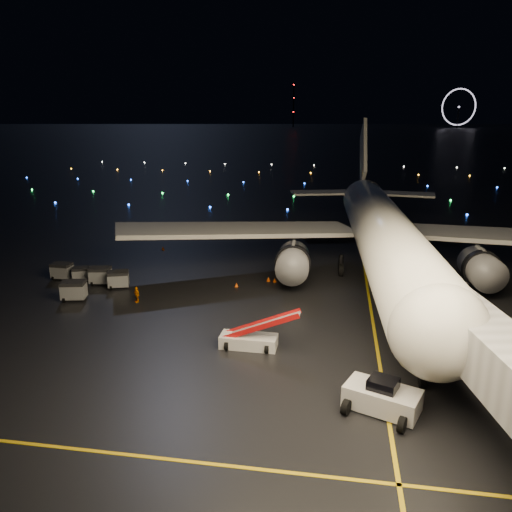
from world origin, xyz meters
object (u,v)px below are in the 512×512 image
object	(u,v)px
airliner	(381,198)
baggage_cart_3	(62,271)
baggage_cart_1	(100,276)
belt_loader	(249,328)
pushback_tug	(382,395)
baggage_cart_2	(118,279)
baggage_cart_0	(74,291)
baggage_cart_4	(81,274)
crew_c	(137,294)

from	to	relation	value
airliner	baggage_cart_3	world-z (taller)	airliner
airliner	baggage_cart_1	size ratio (longest dim) A/B	27.75
airliner	belt_loader	bearing A→B (deg)	-119.83
belt_loader	pushback_tug	bearing A→B (deg)	-35.65
airliner	baggage_cart_1	world-z (taller)	airliner
pushback_tug	baggage_cart_3	bearing A→B (deg)	170.42
belt_loader	baggage_cart_2	bearing A→B (deg)	145.29
airliner	baggage_cart_0	xyz separation A→B (m)	(-29.81, -14.36, -7.50)
pushback_tug	baggage_cart_4	distance (m)	36.32
airliner	baggage_cart_2	bearing A→B (deg)	-161.85
belt_loader	baggage_cart_1	size ratio (longest dim) A/B	3.00
belt_loader	baggage_cart_3	distance (m)	26.70
baggage_cart_2	airliner	bearing A→B (deg)	1.87
baggage_cart_2	baggage_cart_4	xyz separation A→B (m)	(-4.88, 1.40, -0.11)
baggage_cart_1	baggage_cart_4	distance (m)	2.56
crew_c	baggage_cart_0	xyz separation A→B (m)	(-6.29, -0.37, 0.17)
belt_loader	baggage_cart_2	world-z (taller)	belt_loader
pushback_tug	baggage_cart_1	bearing A→B (deg)	167.32
baggage_cart_3	belt_loader	bearing A→B (deg)	-27.62
baggage_cart_4	belt_loader	bearing A→B (deg)	-53.30
baggage_cart_0	pushback_tug	bearing A→B (deg)	-39.50
airliner	baggage_cart_2	distance (m)	29.90
baggage_cart_0	airliner	bearing A→B (deg)	13.66
baggage_cart_1	baggage_cart_2	world-z (taller)	baggage_cart_1
airliner	baggage_cart_2	xyz separation A→B (m)	(-27.04, -10.26, -7.57)
airliner	baggage_cart_4	xyz separation A→B (m)	(-31.93, -8.86, -7.68)
crew_c	baggage_cart_1	world-z (taller)	baggage_cart_1
crew_c	baggage_cart_1	bearing A→B (deg)	-176.31
airliner	baggage_cart_1	distance (m)	31.82
belt_loader	baggage_cart_1	distance (m)	22.03
crew_c	baggage_cart_3	size ratio (longest dim) A/B	0.75
pushback_tug	baggage_cart_2	bearing A→B (deg)	166.03
baggage_cart_3	baggage_cart_0	bearing A→B (deg)	-49.81
airliner	baggage_cart_0	bearing A→B (deg)	-156.90
crew_c	baggage_cart_3	bearing A→B (deg)	-165.48
airliner	crew_c	size ratio (longest dim) A/B	37.98
airliner	belt_loader	xyz separation A→B (m)	(-11.20, -21.79, -6.89)
pushback_tug	baggage_cart_0	world-z (taller)	pushback_tug
baggage_cart_0	baggage_cart_4	bearing A→B (deg)	99.03
crew_c	baggage_cart_2	xyz separation A→B (m)	(-3.52, 3.73, 0.10)
pushback_tug	baggage_cart_4	bearing A→B (deg)	168.83
pushback_tug	baggage_cart_3	world-z (taller)	pushback_tug
baggage_cart_3	pushback_tug	bearing A→B (deg)	-29.84
baggage_cart_2	baggage_cart_3	size ratio (longest dim) A/B	0.99
belt_loader	crew_c	bearing A→B (deg)	148.99
pushback_tug	baggage_cart_0	distance (m)	31.69
baggage_cart_4	baggage_cart_3	bearing A→B (deg)	150.93
baggage_cart_1	baggage_cart_2	bearing A→B (deg)	-29.00
baggage_cart_1	baggage_cart_4	world-z (taller)	baggage_cart_1
baggage_cart_3	airliner	bearing A→B (deg)	16.12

